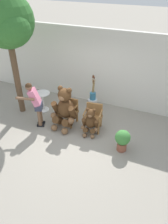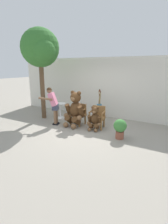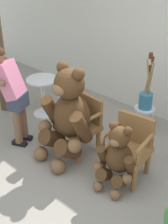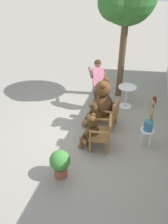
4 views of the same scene
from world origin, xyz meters
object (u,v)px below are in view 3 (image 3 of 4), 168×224
at_px(brush_bucket, 146,96).
at_px(teddy_bear_large, 68,115).
at_px(wooden_chair_left, 81,123).
at_px(wooden_chair_right, 129,146).
at_px(white_stool, 144,113).
at_px(person_visitor, 11,90).
at_px(teddy_bear_small, 117,157).
at_px(round_side_table, 43,93).

bearing_deg(brush_bucket, teddy_bear_large, -109.80).
height_order(wooden_chair_left, wooden_chair_right, same).
bearing_deg(white_stool, teddy_bear_large, -109.89).
xyz_separation_m(wooden_chair_left, wooden_chair_right, (0.88, -0.00, 0.00)).
bearing_deg(teddy_bear_large, wooden_chair_right, 16.17).
relative_size(person_visitor, brush_bucket, 1.65).
bearing_deg(wooden_chair_left, white_stool, 66.18).
xyz_separation_m(teddy_bear_small, brush_bucket, (-0.44, 1.33, 0.23)).
distance_m(person_visitor, round_side_table, 1.04).
xyz_separation_m(teddy_bear_small, white_stool, (-0.44, 1.33, -0.09)).
relative_size(wooden_chair_left, teddy_bear_large, 0.60).
bearing_deg(brush_bucket, wooden_chair_right, -67.97).
relative_size(teddy_bear_large, brush_bucket, 1.52).
height_order(wooden_chair_right, brush_bucket, brush_bucket).
xyz_separation_m(wooden_chair_right, teddy_bear_large, (-0.89, -0.26, 0.24)).
xyz_separation_m(wooden_chair_right, person_visitor, (-1.77, -0.56, 0.46)).
bearing_deg(person_visitor, wooden_chair_left, 32.03).
bearing_deg(round_side_table, brush_bucket, 23.66).
bearing_deg(teddy_bear_small, brush_bucket, 108.20).
xyz_separation_m(wooden_chair_left, white_stool, (0.46, 1.04, -0.11)).
bearing_deg(brush_bucket, person_visitor, -130.10).
height_order(wooden_chair_right, round_side_table, wooden_chair_right).
bearing_deg(person_visitor, teddy_bear_small, 8.46).
relative_size(white_stool, brush_bucket, 0.49).
bearing_deg(teddy_bear_small, wooden_chair_left, 162.04).
height_order(person_visitor, round_side_table, person_visitor).
xyz_separation_m(wooden_chair_left, brush_bucket, (0.46, 1.04, 0.21)).
bearing_deg(wooden_chair_right, teddy_bear_small, -86.81).
bearing_deg(wooden_chair_right, wooden_chair_left, 179.97).
height_order(wooden_chair_left, teddy_bear_large, teddy_bear_large).
height_order(person_visitor, brush_bucket, person_visitor).
relative_size(teddy_bear_small, brush_bucket, 0.97).
relative_size(wooden_chair_right, brush_bucket, 0.91).
distance_m(teddy_bear_large, brush_bucket, 1.38).
distance_m(wooden_chair_left, teddy_bear_large, 0.35).
distance_m(wooden_chair_left, teddy_bear_small, 0.94).
relative_size(wooden_chair_left, person_visitor, 0.55).
relative_size(person_visitor, white_stool, 3.39).
xyz_separation_m(teddy_bear_large, white_stool, (0.47, 1.30, -0.35)).
bearing_deg(teddy_bear_large, brush_bucket, 70.20).
distance_m(wooden_chair_right, white_stool, 1.13).
height_order(teddy_bear_small, white_stool, teddy_bear_small).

